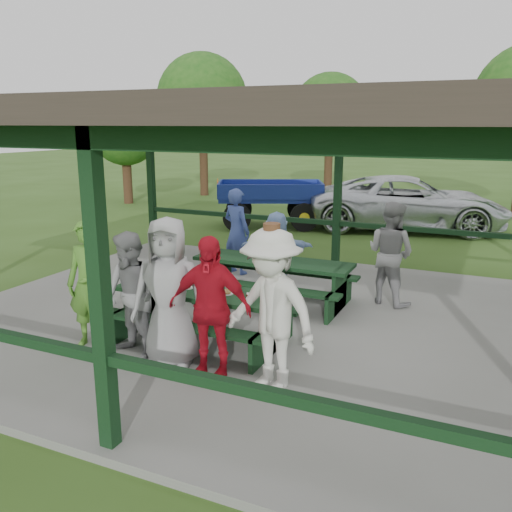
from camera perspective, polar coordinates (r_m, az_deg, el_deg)
The scene contains 19 objects.
ground at distance 8.68m, azimuth 1.15°, elevation -7.20°, with size 90.00×90.00×0.00m, color #314F18.
concrete_slab at distance 8.67m, azimuth 1.15°, elevation -6.89°, with size 10.00×8.00×0.10m, color slate.
pavilion_structure at distance 8.10m, azimuth 1.26°, elevation 14.20°, with size 10.60×8.60×3.24m.
picnic_table_near at distance 7.68m, azimuth -5.66°, elevation -5.59°, with size 2.49×1.39×0.75m.
picnic_table_far at distance 9.29m, azimuth 1.77°, elevation -2.02°, with size 2.72×1.39×0.75m.
table_setting at distance 7.64m, azimuth -5.92°, elevation -3.24°, with size 2.29×0.45×0.10m.
contestant_green at distance 7.68m, azimuth -17.11°, elevation -2.89°, with size 0.65×0.43×1.78m, color #4C882A.
contestant_grey_left at distance 7.20m, azimuth -13.03°, elevation -4.15°, with size 0.81×0.63×1.68m, color gray.
contestant_grey_mid at distance 6.83m, azimuth -9.16°, elevation -3.87°, with size 0.94×0.61×1.92m, color #98979A.
contestant_red at distance 6.49m, azimuth -4.91°, elevation -5.46°, with size 1.03×0.43×1.76m, color red.
contestant_white_fedora at distance 6.17m, azimuth 1.60°, elevation -5.72°, with size 1.38×1.02×1.95m.
spectator_lblue at distance 10.05m, azimuth 2.17°, elevation 0.67°, with size 1.35×0.43×1.45m, color #98B8EB.
spectator_blue at distance 11.01m, azimuth -2.03°, elevation 2.62°, with size 0.64×0.42×1.75m, color #394B95.
spectator_grey at distance 9.42m, azimuth 13.97°, elevation 0.31°, with size 0.85×0.67×1.76m, color gray.
pickup_truck at distance 16.78m, azimuth 15.76°, elevation 5.39°, with size 2.64×5.72×1.59m, color silver.
farm_trailer at distance 16.68m, azimuth 1.52°, elevation 5.64°, with size 4.16×2.83×1.48m.
tree_far_left at distance 24.01m, azimuth -5.68°, elevation 16.07°, with size 3.85×3.85×6.01m.
tree_left at distance 24.40m, azimuth 7.79°, elevation 14.73°, with size 3.35×3.35×5.23m.
tree_edge_left at distance 21.99m, azimuth -13.65°, elevation 12.62°, with size 2.64×2.64×4.13m.
Camera 1 is at (3.21, -7.44, 3.12)m, focal length 38.00 mm.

